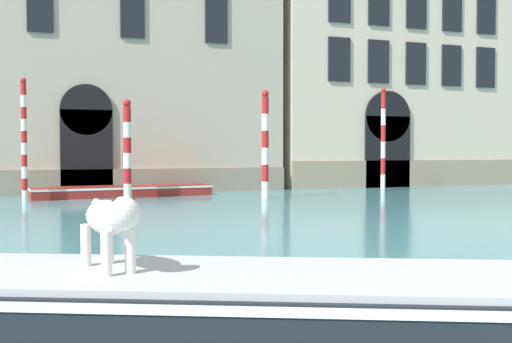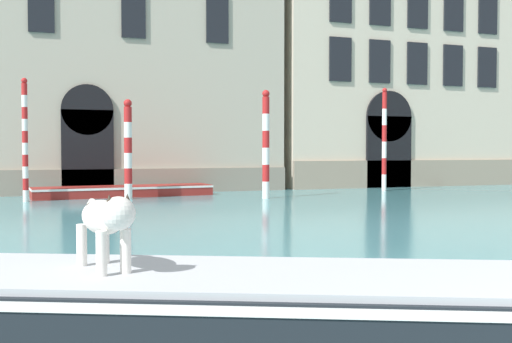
% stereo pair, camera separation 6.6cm
% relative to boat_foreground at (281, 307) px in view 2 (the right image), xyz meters
% --- Properties ---
extents(palazzo_right, '(12.73, 6.13, 17.22)m').
position_rel_boat_foreground_xyz_m(palazzo_right, '(14.70, 22.55, 8.23)').
color(palazzo_right, beige).
rests_on(palazzo_right, ground_plane).
extents(boat_foreground, '(6.49, 4.15, 0.67)m').
position_rel_boat_foreground_xyz_m(boat_foreground, '(0.00, 0.00, 0.00)').
color(boat_foreground, black).
rests_on(boat_foreground, ground_plane).
extents(dog_on_deck, '(0.49, 1.06, 0.72)m').
position_rel_boat_foreground_xyz_m(dog_on_deck, '(-1.47, 0.61, 0.78)').
color(dog_on_deck, silver).
rests_on(dog_on_deck, boat_foreground).
extents(boat_moored_near_palazzo, '(6.78, 2.02, 0.40)m').
position_rel_boat_foreground_xyz_m(boat_moored_near_palazzo, '(0.77, 18.09, -0.14)').
color(boat_moored_near_palazzo, maroon).
rests_on(boat_moored_near_palazzo, ground_plane).
extents(mooring_pole_0, '(0.27, 0.27, 3.93)m').
position_rel_boat_foreground_xyz_m(mooring_pole_0, '(5.53, 15.44, 1.63)').
color(mooring_pole_0, white).
rests_on(mooring_pole_0, ground_plane).
extents(mooring_pole_1, '(0.20, 0.20, 4.19)m').
position_rel_boat_foreground_xyz_m(mooring_pole_1, '(-2.66, 16.72, 1.76)').
color(mooring_pole_1, white).
rests_on(mooring_pole_1, ground_plane).
extents(mooring_pole_3, '(0.29, 0.29, 3.58)m').
position_rel_boat_foreground_xyz_m(mooring_pole_3, '(0.78, 16.84, 1.46)').
color(mooring_pole_3, white).
rests_on(mooring_pole_3, ground_plane).
extents(mooring_pole_4, '(0.20, 0.20, 4.42)m').
position_rel_boat_foreground_xyz_m(mooring_pole_4, '(11.75, 17.56, 1.88)').
color(mooring_pole_4, white).
rests_on(mooring_pole_4, ground_plane).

